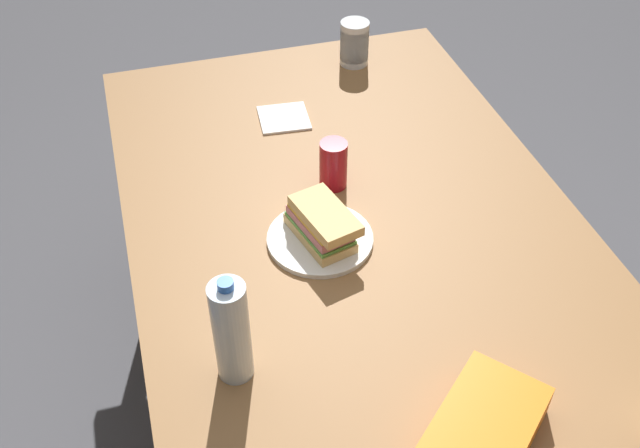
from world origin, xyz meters
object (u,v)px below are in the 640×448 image
at_px(plastic_cup_stack, 354,43).
at_px(water_bottle_spare, 231,331).
at_px(paper_plate, 320,239).
at_px(sandwich, 322,224).
at_px(dining_table, 367,274).
at_px(soda_can_red, 333,165).
at_px(chip_bag, 485,429).

distance_m(plastic_cup_stack, water_bottle_spare, 1.14).
relative_size(paper_plate, sandwich, 1.19).
relative_size(dining_table, soda_can_red, 14.85).
height_order(paper_plate, soda_can_red, soda_can_red).
bearing_deg(water_bottle_spare, paper_plate, 139.76).
xyz_separation_m(dining_table, chip_bag, (0.49, 0.03, 0.11)).
distance_m(soda_can_red, plastic_cup_stack, 0.57).
bearing_deg(water_bottle_spare, soda_can_red, 144.81).
height_order(sandwich, chip_bag, sandwich).
distance_m(sandwich, chip_bag, 0.56).
relative_size(dining_table, plastic_cup_stack, 13.83).
xyz_separation_m(paper_plate, soda_can_red, (-0.18, 0.08, 0.06)).
height_order(dining_table, paper_plate, paper_plate).
bearing_deg(plastic_cup_stack, soda_can_red, -23.15).
distance_m(dining_table, sandwich, 0.17).
xyz_separation_m(soda_can_red, water_bottle_spare, (0.47, -0.33, 0.05)).
xyz_separation_m(paper_plate, plastic_cup_stack, (-0.71, 0.31, 0.06)).
height_order(soda_can_red, chip_bag, soda_can_red).
xyz_separation_m(dining_table, water_bottle_spare, (0.23, -0.34, 0.19)).
bearing_deg(water_bottle_spare, sandwich, 139.14).
height_order(paper_plate, plastic_cup_stack, plastic_cup_stack).
height_order(dining_table, sandwich, sandwich).
distance_m(dining_table, paper_plate, 0.14).
bearing_deg(dining_table, sandwich, -120.21).
relative_size(sandwich, plastic_cup_stack, 1.51).
distance_m(dining_table, soda_can_red, 0.27).
height_order(plastic_cup_stack, water_bottle_spare, water_bottle_spare).
bearing_deg(chip_bag, paper_plate, -117.93).
bearing_deg(paper_plate, water_bottle_spare, -40.24).
relative_size(soda_can_red, chip_bag, 0.53).
bearing_deg(soda_can_red, paper_plate, -25.37).
bearing_deg(soda_can_red, dining_table, 2.48).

